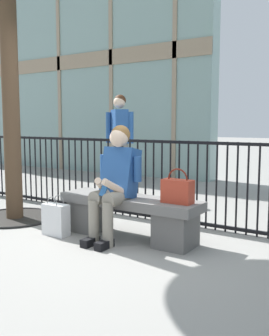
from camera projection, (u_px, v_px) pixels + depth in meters
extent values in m
plane|color=gray|center=(129.00, 238.00, 4.18)|extent=(60.00, 60.00, 0.00)
cube|color=slate|center=(129.00, 201.00, 4.13)|extent=(1.60, 0.44, 0.10)
cube|color=#605E5B|center=(89.00, 215.00, 4.46)|extent=(0.36, 0.37, 0.35)
cube|color=#605E5B|center=(176.00, 230.00, 3.85)|extent=(0.36, 0.37, 0.35)
cylinder|color=gray|center=(106.00, 196.00, 4.07)|extent=(0.15, 0.40, 0.15)
cylinder|color=gray|center=(94.00, 223.00, 3.93)|extent=(0.11, 0.11, 0.45)
cube|color=black|center=(90.00, 242.00, 3.91)|extent=(0.09, 0.22, 0.08)
cylinder|color=gray|center=(120.00, 198.00, 3.97)|extent=(0.15, 0.40, 0.15)
cylinder|color=gray|center=(108.00, 225.00, 3.84)|extent=(0.11, 0.11, 0.45)
cube|color=black|center=(104.00, 245.00, 3.81)|extent=(0.09, 0.22, 0.08)
cube|color=#234C8C|center=(120.00, 172.00, 4.11)|extent=(0.36, 0.30, 0.55)
cylinder|color=#234C8C|center=(104.00, 167.00, 4.23)|extent=(0.08, 0.08, 0.26)
cylinder|color=beige|center=(102.00, 186.00, 3.99)|extent=(0.16, 0.28, 0.20)
cylinder|color=#234C8C|center=(138.00, 169.00, 3.98)|extent=(0.08, 0.08, 0.26)
cylinder|color=beige|center=(114.00, 187.00, 3.90)|extent=(0.16, 0.28, 0.20)
cube|color=#2D6BB7|center=(104.00, 189.00, 3.90)|extent=(0.07, 0.10, 0.13)
sphere|color=beige|center=(119.00, 138.00, 4.05)|extent=(0.20, 0.20, 0.20)
sphere|color=olive|center=(121.00, 135.00, 4.07)|extent=(0.20, 0.20, 0.20)
cube|color=#B23823|center=(178.00, 191.00, 3.78)|extent=(0.30, 0.14, 0.23)
torus|color=maroon|center=(178.00, 179.00, 3.77)|extent=(0.21, 0.02, 0.21)
cube|color=white|center=(56.00, 220.00, 4.25)|extent=(0.30, 0.14, 0.35)
torus|color=slate|center=(52.00, 203.00, 4.19)|extent=(0.15, 0.01, 0.15)
torus|color=slate|center=(59.00, 202.00, 4.27)|extent=(0.15, 0.01, 0.15)
cylinder|color=gray|center=(115.00, 169.00, 6.63)|extent=(0.13, 0.13, 0.90)
cube|color=black|center=(114.00, 194.00, 6.64)|extent=(0.09, 0.22, 0.06)
cylinder|color=gray|center=(124.00, 170.00, 6.52)|extent=(0.13, 0.13, 0.90)
cube|color=black|center=(123.00, 195.00, 6.53)|extent=(0.09, 0.22, 0.06)
cube|color=#234C8C|center=(119.00, 126.00, 6.49)|extent=(0.43, 0.41, 0.56)
cylinder|color=#234C8C|center=(108.00, 128.00, 6.62)|extent=(0.08, 0.08, 0.52)
cylinder|color=#234C8C|center=(131.00, 128.00, 6.36)|extent=(0.08, 0.08, 0.52)
sphere|color=beige|center=(119.00, 102.00, 6.45)|extent=(0.20, 0.20, 0.20)
sphere|color=#472816|center=(120.00, 101.00, 6.46)|extent=(0.20, 0.20, 0.20)
cylinder|color=black|center=(1.00, 166.00, 6.53)|extent=(0.02, 0.02, 1.03)
cylinder|color=black|center=(6.00, 166.00, 6.46)|extent=(0.02, 0.02, 1.03)
cylinder|color=black|center=(11.00, 167.00, 6.40)|extent=(0.02, 0.02, 1.03)
cylinder|color=black|center=(15.00, 167.00, 6.33)|extent=(0.02, 0.02, 1.03)
cylinder|color=black|center=(20.00, 168.00, 6.26)|extent=(0.02, 0.02, 1.03)
cylinder|color=black|center=(25.00, 168.00, 6.20)|extent=(0.02, 0.02, 1.03)
cylinder|color=black|center=(30.00, 169.00, 6.13)|extent=(0.02, 0.02, 1.03)
cylinder|color=black|center=(36.00, 169.00, 6.07)|extent=(0.02, 0.02, 1.03)
cylinder|color=black|center=(41.00, 170.00, 6.00)|extent=(0.02, 0.02, 1.03)
cylinder|color=black|center=(46.00, 170.00, 5.94)|extent=(0.02, 0.02, 1.03)
cylinder|color=black|center=(52.00, 171.00, 5.87)|extent=(0.02, 0.02, 1.03)
cylinder|color=black|center=(58.00, 171.00, 5.80)|extent=(0.02, 0.02, 1.03)
cylinder|color=black|center=(63.00, 172.00, 5.74)|extent=(0.02, 0.02, 1.03)
cylinder|color=black|center=(69.00, 172.00, 5.67)|extent=(0.02, 0.02, 1.03)
cylinder|color=black|center=(76.00, 173.00, 5.61)|extent=(0.02, 0.02, 1.03)
cylinder|color=black|center=(82.00, 174.00, 5.54)|extent=(0.02, 0.02, 1.03)
cylinder|color=black|center=(88.00, 174.00, 5.47)|extent=(0.02, 0.02, 1.03)
cylinder|color=black|center=(95.00, 175.00, 5.41)|extent=(0.02, 0.02, 1.03)
cylinder|color=black|center=(101.00, 175.00, 5.34)|extent=(0.02, 0.02, 1.03)
cylinder|color=black|center=(108.00, 176.00, 5.28)|extent=(0.02, 0.02, 1.03)
cylinder|color=black|center=(115.00, 177.00, 5.21)|extent=(0.02, 0.02, 1.03)
cylinder|color=black|center=(123.00, 177.00, 5.15)|extent=(0.02, 0.02, 1.03)
cylinder|color=black|center=(130.00, 178.00, 5.08)|extent=(0.02, 0.02, 1.03)
cylinder|color=black|center=(138.00, 179.00, 5.01)|extent=(0.02, 0.02, 1.03)
cylinder|color=black|center=(145.00, 180.00, 4.95)|extent=(0.02, 0.02, 1.03)
cylinder|color=black|center=(153.00, 180.00, 4.88)|extent=(0.02, 0.02, 1.03)
cylinder|color=black|center=(162.00, 181.00, 4.82)|extent=(0.02, 0.02, 1.03)
cylinder|color=black|center=(170.00, 182.00, 4.75)|extent=(0.02, 0.02, 1.03)
cylinder|color=black|center=(179.00, 183.00, 4.69)|extent=(0.02, 0.02, 1.03)
cylinder|color=black|center=(188.00, 184.00, 4.62)|extent=(0.02, 0.02, 1.03)
cylinder|color=black|center=(197.00, 184.00, 4.55)|extent=(0.02, 0.02, 1.03)
cylinder|color=black|center=(207.00, 185.00, 4.49)|extent=(0.02, 0.02, 1.03)
cylinder|color=black|center=(216.00, 186.00, 4.42)|extent=(0.02, 0.02, 1.03)
cylinder|color=black|center=(226.00, 187.00, 4.36)|extent=(0.02, 0.02, 1.03)
cylinder|color=black|center=(237.00, 188.00, 4.29)|extent=(0.02, 0.02, 1.03)
cylinder|color=black|center=(248.00, 189.00, 4.22)|extent=(0.02, 0.02, 1.03)
cylinder|color=black|center=(259.00, 190.00, 4.16)|extent=(0.02, 0.02, 1.03)
cube|color=black|center=(166.00, 218.00, 4.84)|extent=(9.94, 0.04, 0.04)
cube|color=black|center=(166.00, 142.00, 4.73)|extent=(9.94, 0.04, 0.04)
cylinder|color=black|center=(15.00, 218.00, 5.04)|extent=(1.05, 1.05, 0.01)
torus|color=black|center=(15.00, 217.00, 5.04)|extent=(1.08, 1.08, 0.03)
cylinder|color=#4C3826|center=(10.00, 86.00, 4.85)|extent=(0.21, 0.21, 3.40)
cube|color=#84A39E|center=(20.00, 9.00, 11.07)|extent=(11.97, 0.40, 9.00)
cube|color=gray|center=(14.00, 7.00, 10.89)|extent=(0.10, 0.04, 9.00)
cube|color=gray|center=(16.00, 68.00, 11.09)|extent=(11.97, 0.04, 0.36)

